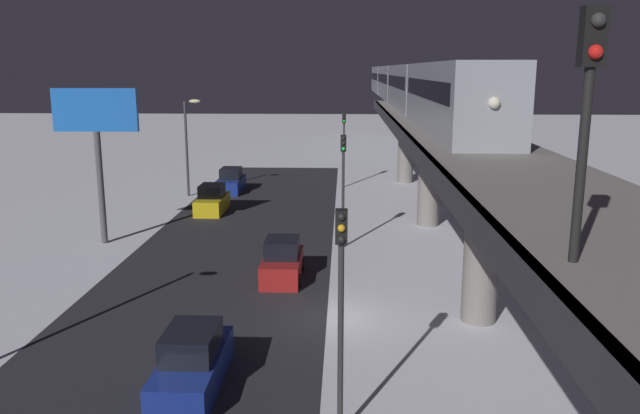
# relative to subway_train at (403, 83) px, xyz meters

# --- Properties ---
(ground_plane) EXTENTS (240.00, 240.00, 0.00)m
(ground_plane) POSITION_rel_subway_train_xyz_m (5.98, 36.30, -8.63)
(ground_plane) COLOR white
(avenue_asphalt) EXTENTS (11.00, 80.09, 0.01)m
(avenue_asphalt) POSITION_rel_subway_train_xyz_m (11.61, 36.30, -8.63)
(avenue_asphalt) COLOR #28282D
(avenue_asphalt) RESTS_ON ground_plane
(elevated_railway) EXTENTS (5.00, 80.09, 6.85)m
(elevated_railway) POSITION_rel_subway_train_xyz_m (0.09, 36.30, -2.69)
(elevated_railway) COLOR gray
(elevated_railway) RESTS_ON ground_plane
(subway_train) EXTENTS (2.94, 74.07, 3.40)m
(subway_train) POSITION_rel_subway_train_xyz_m (0.00, 0.00, 0.00)
(subway_train) COLOR #999EA8
(subway_train) RESTS_ON elevated_railway
(rail_signal) EXTENTS (0.36, 0.41, 4.00)m
(rail_signal) POSITION_rel_subway_train_xyz_m (1.71, 50.50, 0.95)
(rail_signal) COLOR black
(rail_signal) RESTS_ON elevated_railway
(sedan_red) EXTENTS (1.91, 4.13, 1.97)m
(sedan_red) POSITION_rel_subway_train_xyz_m (8.41, 31.35, -7.85)
(sedan_red) COLOR #A51E1E
(sedan_red) RESTS_ON ground_plane
(sedan_yellow) EXTENTS (1.80, 4.30, 1.97)m
(sedan_yellow) POSITION_rel_subway_train_xyz_m (14.81, 17.01, -7.83)
(sedan_yellow) COLOR gold
(sedan_yellow) RESTS_ON ground_plane
(sedan_blue) EXTENTS (1.80, 4.74, 1.97)m
(sedan_blue) POSITION_rel_subway_train_xyz_m (10.21, 42.20, -7.83)
(sedan_blue) COLOR navy
(sedan_blue) RESTS_ON ground_plane
(sedan_blue_2) EXTENTS (1.80, 4.49, 1.97)m
(sedan_blue_2) POSITION_rel_subway_train_xyz_m (14.81, 9.32, -7.83)
(sedan_blue_2) COLOR navy
(sedan_blue_2) RESTS_ON ground_plane
(traffic_light_near) EXTENTS (0.32, 0.44, 6.40)m
(traffic_light_near) POSITION_rel_subway_train_xyz_m (5.51, 44.70, -4.44)
(traffic_light_near) COLOR #2D2D2D
(traffic_light_near) RESTS_ON ground_plane
(traffic_light_mid) EXTENTS (0.32, 0.44, 6.40)m
(traffic_light_mid) POSITION_rel_subway_train_xyz_m (5.51, 25.83, -4.44)
(traffic_light_mid) COLOR #2D2D2D
(traffic_light_mid) RESTS_ON ground_plane
(traffic_light_far) EXTENTS (0.32, 0.44, 6.40)m
(traffic_light_far) POSITION_rel_subway_train_xyz_m (5.51, 6.96, -4.44)
(traffic_light_far) COLOR #2D2D2D
(traffic_light_far) RESTS_ON ground_plane
(commercial_billboard) EXTENTS (4.80, 0.36, 8.90)m
(commercial_billboard) POSITION_rel_subway_train_xyz_m (19.41, 25.41, -1.80)
(commercial_billboard) COLOR #4C4C51
(commercial_billboard) RESTS_ON ground_plane
(street_lamp_far) EXTENTS (1.35, 0.44, 7.65)m
(street_lamp_far) POSITION_rel_subway_train_xyz_m (17.69, 11.30, -3.82)
(street_lamp_far) COLOR #38383D
(street_lamp_far) RESTS_ON ground_plane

